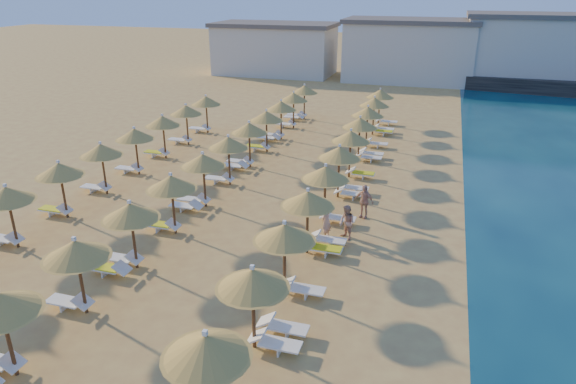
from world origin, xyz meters
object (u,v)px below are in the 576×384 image
(parasol_row_east, at_px, (333,163))
(beachgoer_a, at_px, (326,220))
(parasol_row_west, at_px, (216,152))
(beachgoer_c, at_px, (364,201))
(beachgoer_b, at_px, (347,223))

(parasol_row_east, relative_size, beachgoer_a, 21.37)
(parasol_row_east, height_order, parasol_row_west, same)
(beachgoer_c, bearing_deg, beachgoer_b, -80.30)
(beachgoer_c, distance_m, beachgoer_b, 2.68)
(parasol_row_east, distance_m, beachgoer_a, 3.83)
(parasol_row_west, relative_size, beachgoer_c, 22.07)
(parasol_row_west, relative_size, beachgoer_b, 23.38)
(beachgoer_a, bearing_deg, parasol_row_west, -107.71)
(beachgoer_b, bearing_deg, parasol_row_east, 157.04)
(parasol_row_west, distance_m, beachgoer_c, 8.55)
(beachgoer_b, bearing_deg, beachgoer_c, 125.27)
(beachgoer_a, height_order, beachgoer_b, beachgoer_a)
(beachgoer_c, relative_size, beachgoer_a, 0.97)
(beachgoer_c, bearing_deg, beachgoer_a, -97.18)
(parasol_row_east, height_order, beachgoer_b, parasol_row_east)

